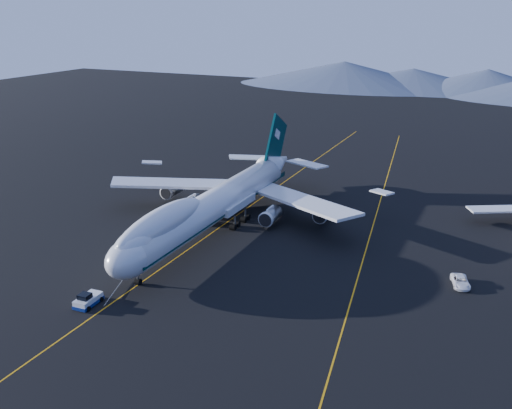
% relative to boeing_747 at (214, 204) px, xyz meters
% --- Properties ---
extents(ground, '(500.00, 500.00, 0.00)m').
position_rel_boeing_747_xyz_m(ground, '(-0.00, -0.03, -5.81)').
color(ground, black).
rests_on(ground, ground).
extents(taxiway_line_main, '(0.25, 220.00, 0.01)m').
position_rel_boeing_747_xyz_m(taxiway_line_main, '(-0.00, -0.03, -5.80)').
color(taxiway_line_main, orange).
rests_on(taxiway_line_main, ground).
extents(taxiway_line_side, '(28.08, 198.09, 0.01)m').
position_rel_boeing_747_xyz_m(taxiway_line_side, '(30.00, 9.97, -5.80)').
color(taxiway_line_side, orange).
rests_on(taxiway_line_side, ground).
extents(boeing_747, '(59.62, 72.43, 19.37)m').
position_rel_boeing_747_xyz_m(boeing_747, '(0.00, 0.00, 0.00)').
color(boeing_747, silver).
rests_on(boeing_747, ground).
extents(pushback_tug, '(3.00, 4.99, 2.12)m').
position_rel_boeing_747_xyz_m(pushback_tug, '(-3.00, -35.36, -5.15)').
color(pushback_tug, silver).
rests_on(pushback_tug, ground).
extents(service_van, '(4.01, 6.02, 1.54)m').
position_rel_boeing_747_xyz_m(service_van, '(48.86, -4.47, -5.05)').
color(service_van, white).
rests_on(service_van, ground).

